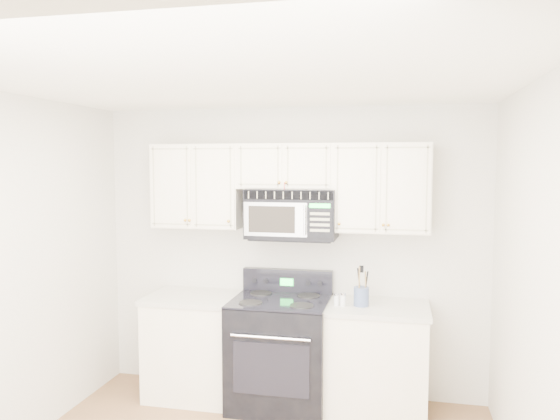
# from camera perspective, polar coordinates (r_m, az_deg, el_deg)

# --- Properties ---
(room) EXTENTS (3.51, 3.51, 2.61)m
(room) POSITION_cam_1_polar(r_m,az_deg,el_deg) (3.34, -4.87, -9.01)
(room) COLOR brown
(room) RESTS_ON ground
(base_cabinet_left) EXTENTS (0.86, 0.65, 0.92)m
(base_cabinet_left) POSITION_cam_1_polar(r_m,az_deg,el_deg) (5.15, -8.66, -14.15)
(base_cabinet_left) COLOR white
(base_cabinet_left) RESTS_ON ground
(base_cabinet_right) EXTENTS (0.86, 0.65, 0.92)m
(base_cabinet_right) POSITION_cam_1_polar(r_m,az_deg,el_deg) (4.84, 10.02, -15.45)
(base_cabinet_right) COLOR white
(base_cabinet_right) RESTS_ON ground
(range) EXTENTS (0.82, 0.75, 1.14)m
(range) POSITION_cam_1_polar(r_m,az_deg,el_deg) (4.88, 0.05, -14.45)
(range) COLOR black
(range) RESTS_ON ground
(upper_cabinets) EXTENTS (2.44, 0.37, 0.75)m
(upper_cabinets) POSITION_cam_1_polar(r_m,az_deg,el_deg) (4.78, 0.74, 2.89)
(upper_cabinets) COLOR white
(upper_cabinets) RESTS_ON ground
(microwave) EXTENTS (0.78, 0.44, 0.43)m
(microwave) POSITION_cam_1_polar(r_m,az_deg,el_deg) (4.75, 1.27, -0.36)
(microwave) COLOR black
(microwave) RESTS_ON ground
(utensil_crock) EXTENTS (0.13, 0.13, 0.33)m
(utensil_crock) POSITION_cam_1_polar(r_m,az_deg,el_deg) (4.63, 8.50, -8.86)
(utensil_crock) COLOR #4D5B8B
(utensil_crock) RESTS_ON base_cabinet_right
(shaker_salt) EXTENTS (0.04, 0.04, 0.10)m
(shaker_salt) POSITION_cam_1_polar(r_m,az_deg,el_deg) (4.61, 5.92, -9.28)
(shaker_salt) COLOR silver
(shaker_salt) RESTS_ON base_cabinet_right
(shaker_pepper) EXTENTS (0.05, 0.05, 0.11)m
(shaker_pepper) POSITION_cam_1_polar(r_m,az_deg,el_deg) (4.61, 6.59, -9.26)
(shaker_pepper) COLOR silver
(shaker_pepper) RESTS_ON base_cabinet_right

